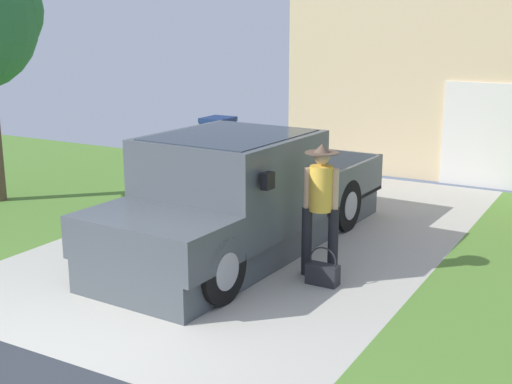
{
  "coord_description": "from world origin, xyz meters",
  "views": [
    {
      "loc": [
        4.67,
        -4.17,
        3.12
      ],
      "look_at": [
        0.31,
        3.51,
        0.91
      ],
      "focal_mm": 47.52,
      "sensor_mm": 36.0,
      "label": 1
    }
  ],
  "objects_px": {
    "person_with_hat": "(321,200)",
    "handbag": "(323,273)",
    "pickup_truck": "(235,200)",
    "wheeled_trash_bin": "(218,139)"
  },
  "relations": [
    {
      "from": "person_with_hat",
      "to": "handbag",
      "type": "distance_m",
      "value": 0.9
    },
    {
      "from": "pickup_truck",
      "to": "person_with_hat",
      "type": "xyz_separation_m",
      "value": [
        1.37,
        -0.21,
        0.23
      ]
    },
    {
      "from": "handbag",
      "to": "person_with_hat",
      "type": "bearing_deg",
      "value": 121.86
    },
    {
      "from": "person_with_hat",
      "to": "wheeled_trash_bin",
      "type": "xyz_separation_m",
      "value": [
        -4.92,
        5.3,
        -0.41
      ]
    },
    {
      "from": "pickup_truck",
      "to": "person_with_hat",
      "type": "height_order",
      "value": "person_with_hat"
    },
    {
      "from": "pickup_truck",
      "to": "wheeled_trash_bin",
      "type": "bearing_deg",
      "value": -52.57
    },
    {
      "from": "pickup_truck",
      "to": "person_with_hat",
      "type": "relative_size",
      "value": 3.16
    },
    {
      "from": "wheeled_trash_bin",
      "to": "pickup_truck",
      "type": "bearing_deg",
      "value": -55.14
    },
    {
      "from": "person_with_hat",
      "to": "pickup_truck",
      "type": "bearing_deg",
      "value": -27.6
    },
    {
      "from": "handbag",
      "to": "wheeled_trash_bin",
      "type": "relative_size",
      "value": 0.45
    }
  ]
}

